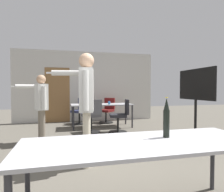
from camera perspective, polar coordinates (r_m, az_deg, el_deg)
name	(u,v)px	position (r m, az deg, el deg)	size (l,w,h in m)	color
back_wall	(86,87)	(7.86, -7.53, 2.65)	(5.40, 0.12, 2.70)	beige
conference_table_near	(144,148)	(1.94, 9.03, -14.38)	(2.26, 0.82, 0.76)	#A8A8AD
conference_table_far	(102,106)	(6.53, -2.94, -2.88)	(1.98, 0.80, 0.76)	#A8A8AD
tv_screen	(196,95)	(5.14, 22.84, 0.36)	(0.44, 1.27, 1.73)	black
person_near_casual	(86,97)	(3.23, -7.53, -0.16)	(0.78, 0.66, 1.82)	beige
person_center_tall	(41,102)	(4.92, -19.69, -1.56)	(0.83, 0.56, 1.58)	slate
office_chair_far_right	(81,112)	(7.25, -8.95, -4.52)	(0.68, 0.69, 0.92)	black
office_chair_side_rolled	(92,117)	(5.70, -5.74, -6.00)	(0.55, 0.60, 0.96)	black
office_chair_far_left	(121,117)	(5.76, 2.46, -5.97)	(0.59, 0.53, 0.95)	black
office_chair_near_pushed	(107,111)	(7.44, -1.42, -4.36)	(0.69, 0.68, 0.91)	black
beer_bottle	(166,118)	(2.10, 15.28, -6.17)	(0.06, 0.06, 0.41)	black
drink_cup	(109,103)	(6.38, -0.82, -1.95)	(0.07, 0.07, 0.10)	#2866A3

